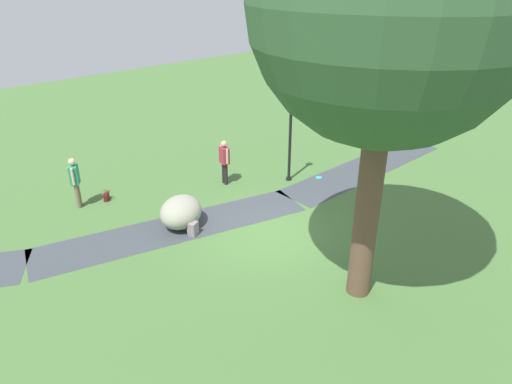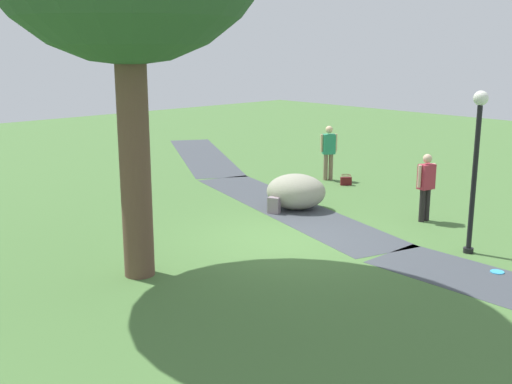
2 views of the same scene
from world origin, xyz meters
name	(u,v)px [view 1 (image 1 of 2)]	position (x,y,z in m)	size (l,w,h in m)	color
ground_plane	(271,233)	(0.00, 0.00, 0.00)	(48.00, 48.00, 0.00)	#487138
footpath_segment_near	(365,168)	(-6.00, -0.94, 0.00)	(8.03, 1.77, 0.01)	#3E434A
footpath_segment_mid	(176,228)	(1.85, -2.07, 0.00)	(8.14, 3.69, 0.01)	#3E434A
large_shade_tree	(392,5)	(0.35, 3.26, 6.26)	(5.24, 5.24, 8.92)	brown
lamp_post	(290,127)	(-3.06, -2.18, 1.99)	(0.28, 0.28, 3.19)	black
lawn_boulder	(181,212)	(1.61, -2.13, 0.44)	(1.89, 1.83, 0.89)	#9B9985
woman_with_handbag	(75,179)	(3.31, -5.33, 0.95)	(0.40, 0.45, 1.65)	#7C6650
man_near_boulder	(224,159)	(-1.20, -3.51, 0.91)	(0.31, 0.51, 1.59)	black
handbag_on_grass	(106,196)	(2.47, -5.16, 0.14)	(0.38, 0.38, 0.31)	#591518
backpack_by_boulder	(193,229)	(1.69, -1.44, 0.19)	(0.34, 0.33, 0.40)	gray
frisbee_on_grass	(319,178)	(-3.98, -1.55, 0.01)	(0.25, 0.25, 0.02)	#36A9DB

